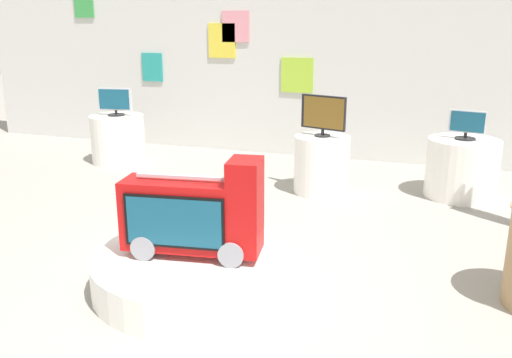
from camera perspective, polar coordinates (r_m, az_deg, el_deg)
ground_plane at (r=4.32m, az=-3.18°, el=-10.87°), size 30.00×30.00×0.00m
back_wall_display at (r=8.03m, az=8.39°, el=13.67°), size 12.10×0.13×3.26m
main_display_pedestal at (r=4.22m, az=-6.59°, el=-9.59°), size 1.54×1.54×0.27m
novelty_firetruck_tv at (r=4.04m, az=-6.54°, el=-3.93°), size 1.07×0.48×0.76m
display_pedestal_left_rear at (r=8.09m, az=-14.40°, el=4.14°), size 0.77×0.77×0.68m
tv_on_left_rear at (r=8.00m, az=-14.69°, el=7.95°), size 0.49×0.24×0.39m
display_pedestal_center_rear at (r=6.68m, az=20.95°, el=1.07°), size 0.81×0.81×0.68m
tv_on_center_rear at (r=6.57m, az=21.41°, el=5.36°), size 0.40×0.23×0.33m
display_pedestal_right_rear at (r=6.45m, az=6.95°, el=1.53°), size 0.66×0.66×0.68m
tv_on_right_rear at (r=6.32m, az=7.14°, el=6.84°), size 0.55×0.20×0.48m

